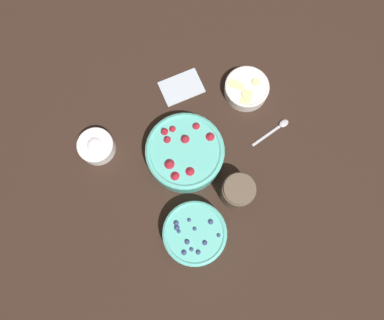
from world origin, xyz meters
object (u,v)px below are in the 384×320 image
(bowl_bananas, at_px, (246,89))
(bowl_blueberries, at_px, (195,234))
(bowl_cream, at_px, (96,146))
(jar_chocolate, at_px, (237,191))
(bowl_strawberries, at_px, (185,152))

(bowl_bananas, bearing_deg, bowl_blueberries, -137.28)
(bowl_cream, distance_m, jar_chocolate, 0.44)
(bowl_bananas, height_order, jar_chocolate, jar_chocolate)
(bowl_bananas, distance_m, bowl_cream, 0.49)
(jar_chocolate, bearing_deg, bowl_strawberries, 115.12)
(bowl_bananas, relative_size, bowl_cream, 1.28)
(bowl_blueberries, relative_size, bowl_cream, 1.67)
(bowl_strawberries, xyz_separation_m, bowl_cream, (-0.23, 0.14, -0.01))
(bowl_strawberries, xyz_separation_m, bowl_blueberries, (-0.08, -0.22, -0.01))
(bowl_strawberries, bearing_deg, bowl_blueberries, -110.29)
(bowl_blueberries, distance_m, bowl_cream, 0.39)
(bowl_bananas, distance_m, jar_chocolate, 0.33)
(bowl_strawberries, relative_size, bowl_blueberries, 1.28)
(bowl_bananas, xyz_separation_m, jar_chocolate, (-0.18, -0.27, 0.02))
(bowl_blueberries, distance_m, bowl_bananas, 0.47)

